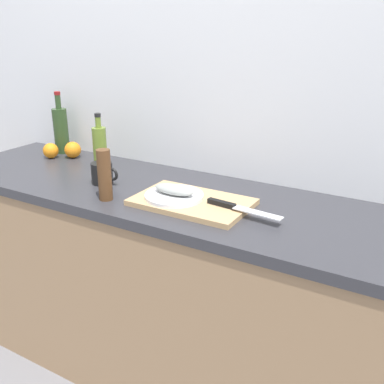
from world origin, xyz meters
The scene contains 13 objects.
ground_plane centered at (0.00, 0.00, 0.00)m, with size 12.00×12.00×0.00m, color slate.
back_wall centered at (0.00, 0.33, 1.25)m, with size 3.20×0.05×2.50m, color white.
kitchen_counter centered at (0.00, 0.00, 0.45)m, with size 2.00×0.60×0.90m.
cutting_board centered at (0.24, -0.07, 0.91)m, with size 0.43×0.27×0.02m, color tan.
white_plate centered at (0.18, -0.09, 0.93)m, with size 0.22×0.22×0.01m, color white.
fish_fillet centered at (0.18, -0.09, 0.95)m, with size 0.17×0.07×0.04m, color #999E99.
chef_knife centered at (0.42, -0.07, 0.93)m, with size 0.29×0.06×0.02m.
olive_oil_bottle centered at (-0.37, 0.13, 1.00)m, with size 0.06×0.06×0.25m.
wine_bottle centered at (-0.71, 0.22, 1.02)m, with size 0.07×0.07×0.31m.
coffee_mug_0 centered at (-0.20, -0.05, 0.94)m, with size 0.13×0.09×0.09m.
orange_0 centered at (-0.68, 0.11, 0.94)m, with size 0.08×0.08×0.08m, color orange.
orange_1 centered at (-0.59, 0.17, 0.94)m, with size 0.08×0.08×0.08m, color orange.
pepper_mill centered at (-0.07, -0.19, 1.00)m, with size 0.05×0.05×0.20m, color brown.
Camera 1 is at (1.02, -1.40, 1.53)m, focal length 41.87 mm.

